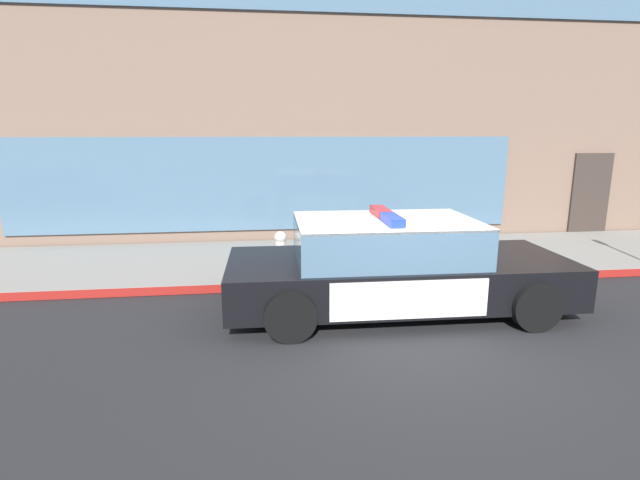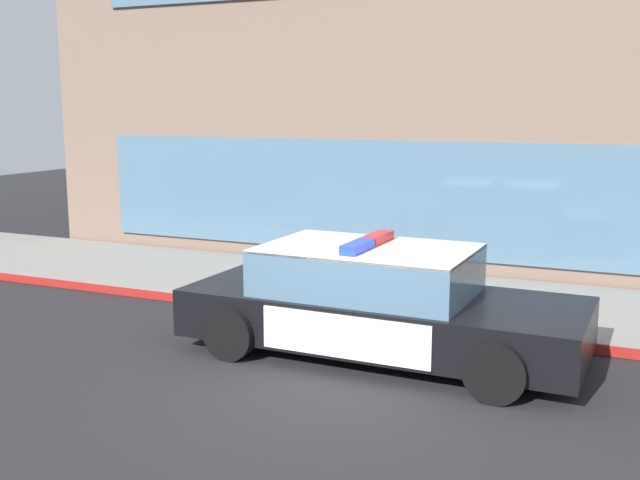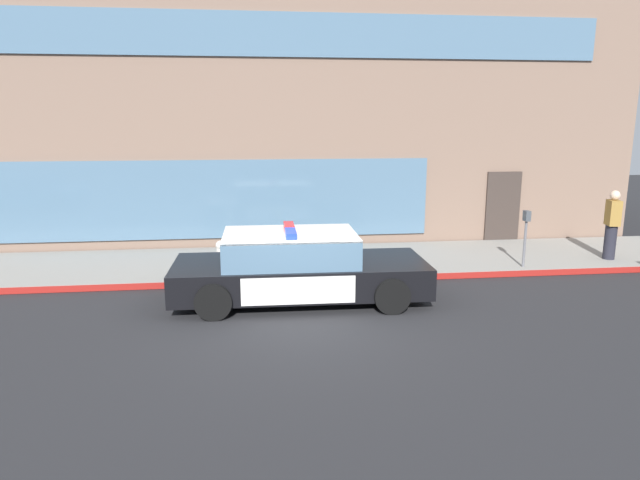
{
  "view_description": "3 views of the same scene",
  "coord_description": "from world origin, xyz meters",
  "views": [
    {
      "loc": [
        -1.89,
        -5.57,
        2.63
      ],
      "look_at": [
        -0.91,
        2.18,
        0.87
      ],
      "focal_mm": 27.33,
      "sensor_mm": 36.0,
      "label": 1
    },
    {
      "loc": [
        3.16,
        -7.55,
        3.12
      ],
      "look_at": [
        -1.22,
        2.25,
        1.21
      ],
      "focal_mm": 42.44,
      "sensor_mm": 36.0,
      "label": 2
    },
    {
      "loc": [
        -0.79,
        -9.66,
        3.58
      ],
      "look_at": [
        0.57,
        1.57,
        1.14
      ],
      "focal_mm": 31.78,
      "sensor_mm": 36.0,
      "label": 3
    }
  ],
  "objects": [
    {
      "name": "storefront_building",
      "position": [
        0.58,
        9.97,
        3.93
      ],
      "size": [
        19.04,
        8.88,
        7.86
      ],
      "color": "#7A6051",
      "rests_on": "ground"
    },
    {
      "name": "sidewalk",
      "position": [
        0.0,
        3.9,
        0.07
      ],
      "size": [
        48.0,
        3.26,
        0.15
      ],
      "primitive_type": "cube",
      "color": "gray",
      "rests_on": "ground"
    },
    {
      "name": "fire_hydrant",
      "position": [
        -1.52,
        2.96,
        0.5
      ],
      "size": [
        0.34,
        0.39,
        0.73
      ],
      "color": "silver",
      "rests_on": "sidewalk"
    },
    {
      "name": "police_cruiser",
      "position": [
        0.06,
        1.17,
        0.68
      ],
      "size": [
        5.01,
        2.23,
        1.49
      ],
      "rotation": [
        0.0,
        0.0,
        -0.02
      ],
      "color": "black",
      "rests_on": "ground"
    },
    {
      "name": "ground",
      "position": [
        0.0,
        0.0,
        0.0
      ],
      "size": [
        48.0,
        48.0,
        0.0
      ],
      "primitive_type": "plane",
      "color": "#262628"
    },
    {
      "name": "curb_red_paint",
      "position": [
        0.0,
        2.25,
        0.08
      ],
      "size": [
        28.8,
        0.04,
        0.14
      ],
      "primitive_type": "cube",
      "color": "maroon",
      "rests_on": "ground"
    }
  ]
}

